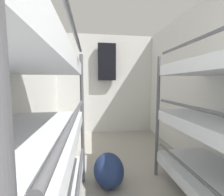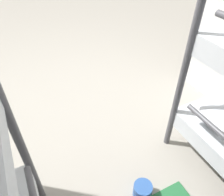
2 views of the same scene
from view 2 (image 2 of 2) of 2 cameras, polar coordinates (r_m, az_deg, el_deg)
ground_plane at (r=2.04m, az=-7.40°, el=-4.94°), size 20.00×20.00×0.00m
tin_can at (r=1.56m, az=7.98°, el=-22.80°), size 0.12×0.12×0.11m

